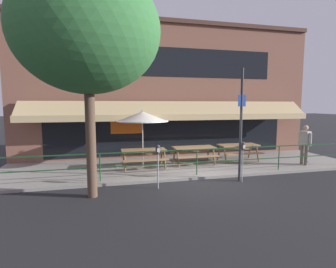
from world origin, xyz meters
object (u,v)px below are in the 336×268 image
at_px(picnic_table_left, 144,153).
at_px(patio_umbrella_left, 142,117).
at_px(parking_meter_far, 243,150).
at_px(picnic_table_right, 238,148).
at_px(street_tree_curbside, 91,22).
at_px(picnic_table_centre, 194,150).
at_px(street_sign_pole, 241,124).
at_px(pedestrian_walking, 305,143).
at_px(parking_meter_near, 158,153).

distance_m(picnic_table_left, patio_umbrella_left, 1.51).
xyz_separation_m(patio_umbrella_left, parking_meter_far, (3.08, -2.74, -1.03)).
relative_size(picnic_table_right, street_tree_curbside, 0.26).
relative_size(picnic_table_centre, parking_meter_far, 1.27).
bearing_deg(street_sign_pole, parking_meter_far, -84.01).
height_order(picnic_table_left, parking_meter_far, parking_meter_far).
bearing_deg(picnic_table_centre, pedestrian_walking, -14.55).
bearing_deg(picnic_table_left, parking_meter_far, -38.24).
bearing_deg(parking_meter_far, parking_meter_near, -179.92).
relative_size(patio_umbrella_left, street_sign_pole, 0.61).
height_order(picnic_table_left, street_tree_curbside, street_tree_curbside).
relative_size(patio_umbrella_left, parking_meter_far, 1.67).
distance_m(patio_umbrella_left, street_tree_curbside, 4.51).
bearing_deg(street_sign_pole, picnic_table_left, 143.44).
relative_size(street_sign_pole, street_tree_curbside, 0.56).
height_order(pedestrian_walking, parking_meter_far, pedestrian_walking).
bearing_deg(parking_meter_far, picnic_table_left, 141.76).
bearing_deg(picnic_table_centre, picnic_table_right, 4.41).
distance_m(picnic_table_centre, street_tree_curbside, 6.52).
distance_m(picnic_table_centre, patio_umbrella_left, 2.66).
bearing_deg(parking_meter_far, street_tree_curbside, -175.65).
bearing_deg(street_tree_curbside, picnic_table_right, 26.81).
xyz_separation_m(parking_meter_near, street_sign_pole, (2.96, 0.16, 0.87)).
bearing_deg(picnic_table_centre, street_tree_curbside, -143.44).
distance_m(pedestrian_walking, street_tree_curbside, 9.60).
distance_m(parking_meter_near, street_tree_curbside, 4.22).
relative_size(parking_meter_near, street_tree_curbside, 0.20).
xyz_separation_m(pedestrian_walking, street_sign_pole, (-3.75, -1.25, 0.96)).
relative_size(picnic_table_left, picnic_table_right, 1.00).
bearing_deg(street_sign_pole, pedestrian_walking, 18.48).
xyz_separation_m(picnic_table_left, street_tree_curbside, (-1.80, -2.80, 4.20)).
bearing_deg(pedestrian_walking, patio_umbrella_left, 168.96).
bearing_deg(pedestrian_walking, parking_meter_far, -159.33).
bearing_deg(picnic_table_left, picnic_table_centre, 4.61).
bearing_deg(patio_umbrella_left, picnic_table_left, -90.00).
distance_m(picnic_table_centre, parking_meter_near, 3.38).
distance_m(street_sign_pole, street_tree_curbside, 5.68).
height_order(picnic_table_centre, street_tree_curbside, street_tree_curbside).
xyz_separation_m(picnic_table_centre, picnic_table_right, (2.21, 0.17, 0.00)).
bearing_deg(parking_meter_far, picnic_table_centre, 108.41).
xyz_separation_m(picnic_table_left, pedestrian_walking, (6.81, -1.02, 0.35)).
height_order(pedestrian_walking, street_sign_pole, street_sign_pole).
height_order(picnic_table_centre, patio_umbrella_left, patio_umbrella_left).
xyz_separation_m(street_sign_pole, street_tree_curbside, (-4.86, -0.53, 2.89)).
distance_m(picnic_table_right, parking_meter_far, 3.11).
bearing_deg(parking_meter_near, street_tree_curbside, -169.06).
height_order(picnic_table_centre, street_sign_pole, street_sign_pole).
bearing_deg(picnic_table_right, picnic_table_centre, -175.59).
bearing_deg(picnic_table_right, pedestrian_walking, -29.72).
distance_m(picnic_table_right, patio_umbrella_left, 4.66).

